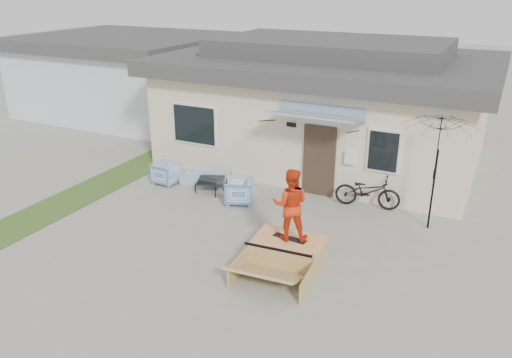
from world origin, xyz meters
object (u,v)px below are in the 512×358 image
at_px(loveseat, 206,173).
at_px(skater, 291,203).
at_px(armchair_right, 239,190).
at_px(bicycle, 368,188).
at_px(coffee_table, 211,185).
at_px(armchair_left, 167,172).
at_px(skate_ramp, 289,250).
at_px(patio_umbrella, 436,163).
at_px(skateboard, 290,238).

bearing_deg(loveseat, skater, 120.93).
height_order(armchair_right, bicycle, bicycle).
bearing_deg(coffee_table, armchair_right, -17.21).
bearing_deg(bicycle, loveseat, 87.49).
xyz_separation_m(armchair_left, skate_ramp, (5.17, -2.60, -0.11)).
bearing_deg(coffee_table, loveseat, 133.64).
xyz_separation_m(bicycle, patio_umbrella, (1.74, -0.56, 1.18)).
relative_size(patio_umbrella, skateboard, 2.91).
bearing_deg(skateboard, skate_ramp, -80.10).
bearing_deg(skate_ramp, loveseat, 138.32).
relative_size(armchair_left, armchair_right, 0.93).
bearing_deg(loveseat, armchair_left, 9.04).
bearing_deg(armchair_left, bicycle, -75.72).
relative_size(loveseat, armchair_left, 2.13).
height_order(patio_umbrella, skate_ramp, patio_umbrella).
bearing_deg(loveseat, armchair_right, 129.74).
bearing_deg(armchair_right, skate_ramp, 25.18).
distance_m(loveseat, skater, 5.32).
relative_size(patio_umbrella, skate_ramp, 1.12).
distance_m(armchair_right, coffee_table, 1.21).
distance_m(loveseat, armchair_right, 1.89).
distance_m(bicycle, skater, 3.76).
bearing_deg(armchair_right, skateboard, 25.78).
xyz_separation_m(armchair_left, patio_umbrella, (7.72, 0.47, 1.38)).
distance_m(bicycle, patio_umbrella, 2.17).
bearing_deg(skateboard, armchair_left, 159.70).
relative_size(coffee_table, skateboard, 0.96).
distance_m(loveseat, skate_ramp, 5.25).
relative_size(armchair_right, patio_umbrella, 0.34).
relative_size(armchair_right, coffee_table, 1.04).
relative_size(bicycle, skateboard, 2.26).
bearing_deg(bicycle, armchair_left, 92.42).
relative_size(bicycle, patio_umbrella, 0.78).
height_order(loveseat, skater, skater).
relative_size(loveseat, skate_ramp, 0.76).
distance_m(skateboard, skater, 0.84).
bearing_deg(bicycle, skateboard, 159.87).
xyz_separation_m(skateboard, skater, (-0.00, 0.00, 0.84)).
distance_m(armchair_left, armchair_right, 2.70).
distance_m(loveseat, bicycle, 4.98).
bearing_deg(patio_umbrella, coffee_table, -176.19).
xyz_separation_m(loveseat, skater, (4.15, -3.16, 1.08)).
bearing_deg(loveseat, patio_umbrella, 157.06).
distance_m(coffee_table, patio_umbrella, 6.38).
bearing_deg(coffee_table, bicycle, 12.30).
height_order(armchair_right, skate_ramp, armchair_right).
xyz_separation_m(armchair_left, armchair_right, (2.68, -0.29, 0.03)).
distance_m(armchair_right, patio_umbrella, 5.27).
height_order(loveseat, bicycle, bicycle).
relative_size(coffee_table, skate_ramp, 0.37).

